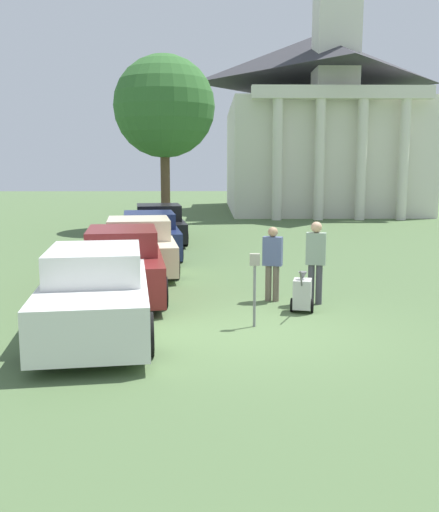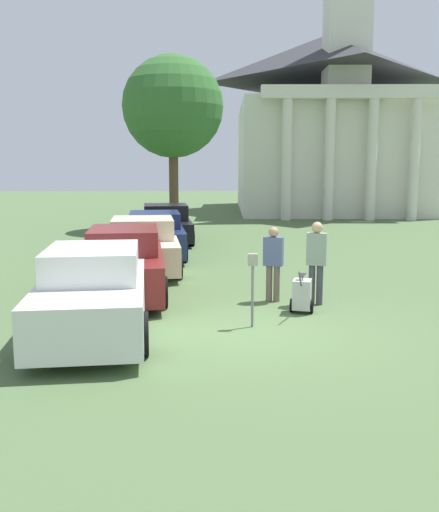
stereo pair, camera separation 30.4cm
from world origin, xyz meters
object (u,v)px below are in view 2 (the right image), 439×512
Objects in this scene: person_supervisor at (316,258)px; church at (328,120)px; person_worker at (273,260)px; parked_car_cream at (143,246)px; parked_car_navy at (155,235)px; parking_meter at (253,276)px; parked_car_white at (95,292)px; equipment_cart at (302,294)px; parked_car_maroon at (125,263)px; parked_car_black at (166,224)px.

church reaches higher than person_supervisor.
parked_car_cream is at bearing -31.63° from person_worker.
parked_car_navy is (-0.00, 2.79, -0.01)m from parked_car_cream.
parked_car_cream is 3.06× the size of person_worker.
parking_meter is at bearing -71.93° from parked_car_cream.
person_worker is at bearing 26.37° from parked_car_white.
parked_car_white is 4.18m from equipment_cart.
parking_meter is at bearing -102.50° from church.
person_supervisor is at bearing 73.70° from equipment_cart.
parking_meter is 2.29m from person_supervisor.
person_supervisor is (4.33, -4.20, 0.34)m from parked_car_cream.
parked_car_white is 9.01m from parked_car_navy.
church is (5.37, 27.95, 5.71)m from equipment_cart.
person_supervisor is at bearing -65.91° from parked_car_navy.
parked_car_cream is at bearing -97.69° from parked_car_navy.
parking_meter is 1.62m from equipment_cart.
person_worker is (3.43, -0.83, 0.22)m from parked_car_maroon.
person_supervisor reaches higher than parked_car_maroon.
parked_car_white is 6.22m from parked_car_cream.
parked_car_maroon is 4.08m from parking_meter.
parked_car_maroon is at bearing 3.45° from person_worker.
person_supervisor is at bearing 17.31° from parked_car_white.
equipment_cart is at bearing 45.00° from parking_meter.
person_supervisor is (4.33, 2.02, 0.31)m from parked_car_white.
church is at bearing -85.32° from person_worker.
parked_car_maroon is 0.23× the size of church.
church reaches higher than parked_car_maroon.
person_supervisor is 1.02m from equipment_cart.
equipment_cart is at bearing 134.29° from person_worker.
church reaches higher than person_worker.
person_worker is (0.56, 2.06, -0.02)m from parking_meter.
parking_meter is at bearing -52.80° from parked_car_maroon.
parked_car_white is 31.19m from church.
parked_car_black is at bearing 82.29° from parked_car_white.
person_worker reaches higher than parking_meter.
parked_car_navy is 7.52m from person_worker.
parked_car_cream is 6.29m from equipment_cart.
person_supervisor is at bearing -75.47° from parked_car_black.
parked_car_cream is 6.04m from person_supervisor.
parked_car_navy is 5.29× the size of equipment_cart.
parked_car_maroon is at bearing 134.90° from parking_meter.
equipment_cart is (0.51, -0.99, -0.56)m from person_worker.
parked_car_maroon is 3.79× the size of parking_meter.
parked_car_white is 12.62m from parked_car_black.
parked_car_black is 11.96m from equipment_cart.
person_worker is 1.65× the size of equipment_cart.
person_supervisor is 28.17m from church.
parked_car_white is 3.73× the size of parking_meter.
equipment_cart is (3.94, -7.68, -0.30)m from parked_car_navy.
church is (6.43, 29.02, 5.13)m from parking_meter.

